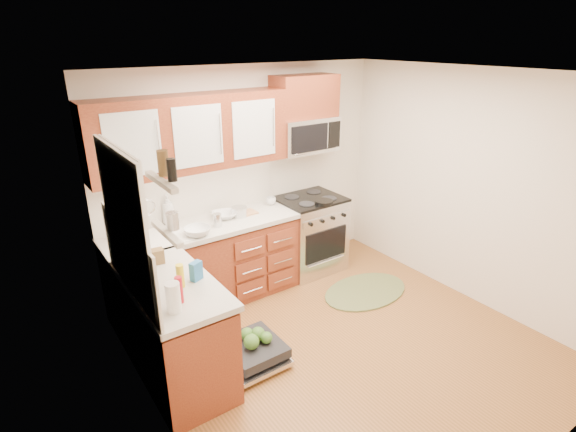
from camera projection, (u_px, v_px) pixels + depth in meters
floor at (343, 345)px, 4.33m from camera, size 3.50×3.50×0.00m
ceiling at (358, 74)px, 3.40m from camera, size 3.50×3.50×0.00m
wall_back at (248, 177)px, 5.19m from camera, size 3.50×0.04×2.50m
wall_front at (560, 326)px, 2.53m from camera, size 3.50×0.04×2.50m
wall_left at (150, 286)px, 2.93m from camera, size 0.04×3.50×2.50m
wall_right at (472, 189)px, 4.79m from camera, size 0.04×3.50×2.50m
base_cabinet_back at (206, 267)px, 4.89m from camera, size 2.05×0.60×0.85m
base_cabinet_left at (175, 334)px, 3.80m from camera, size 0.60×1.25×0.85m
countertop_back at (204, 228)px, 4.70m from camera, size 2.07×0.64×0.05m
countertop_left at (171, 285)px, 3.63m from camera, size 0.64×1.27×0.05m
backsplash_back at (190, 192)px, 4.81m from camera, size 2.05×0.02×0.57m
backsplash_left at (129, 260)px, 3.36m from camera, size 0.02×1.25×0.57m
upper_cabinets at (191, 133)px, 4.44m from camera, size 2.05×0.35×0.75m
cabinet_over_mw at (305, 96)px, 5.09m from camera, size 0.76×0.35×0.47m
range at (310, 234)px, 5.60m from camera, size 0.76×0.64×0.95m
microwave at (305, 135)px, 5.24m from camera, size 0.76×0.38×0.40m
sink at (157, 250)px, 4.45m from camera, size 0.62×0.50×0.26m
dishwasher at (250, 353)px, 4.06m from camera, size 0.70×0.60×0.20m
window at (124, 219)px, 3.21m from camera, size 0.03×1.05×1.05m
window_blind at (121, 175)px, 3.10m from camera, size 0.02×0.96×0.40m
shelf_upper at (161, 182)px, 2.39m from camera, size 0.04×0.40×0.03m
shelf_lower at (167, 233)px, 2.50m from camera, size 0.04×0.40×0.03m
rug at (365, 291)px, 5.22m from camera, size 1.23×0.96×0.02m
skillet at (324, 202)px, 5.23m from camera, size 0.25×0.25×0.04m
stock_pot at (239, 212)px, 4.93m from camera, size 0.21×0.21×0.10m
cutting_board at (245, 213)px, 5.00m from camera, size 0.27×0.18×0.02m
canister at (217, 220)px, 4.65m from camera, size 0.12×0.12×0.14m
paper_towel_roll at (173, 297)px, 3.19m from camera, size 0.13×0.13×0.23m
mustard_bottle at (180, 276)px, 3.52m from camera, size 0.07×0.07×0.19m
red_bottle at (179, 290)px, 3.31m from camera, size 0.07×0.07×0.21m
wooden_box at (156, 256)px, 3.90m from camera, size 0.14×0.11×0.13m
blue_carton at (196, 271)px, 3.63m from camera, size 0.11×0.09×0.16m
bowl_a at (224, 215)px, 4.88m from camera, size 0.33×0.33×0.06m
bowl_b at (197, 231)px, 4.45m from camera, size 0.33×0.33×0.08m
cup at (271, 201)px, 5.27m from camera, size 0.14×0.14×0.09m
soap_bottle_a at (168, 210)px, 4.67m from camera, size 0.15×0.15×0.33m
soap_bottle_b at (146, 259)px, 3.78m from camera, size 0.12×0.12×0.19m
soap_bottle_c at (142, 272)px, 3.58m from camera, size 0.19×0.19×0.19m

